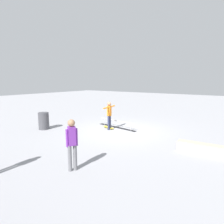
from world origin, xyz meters
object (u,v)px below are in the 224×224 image
Objects in this scene: bystander_purple_shirt at (72,142)px; skater_main at (109,114)px; skate_ledge at (204,149)px; skateboard_main at (108,127)px; trash_bin at (44,121)px; grind_rail at (117,124)px.

skater_main is at bearing -127.50° from bystander_purple_shirt.
skate_ledge is 5.41m from skateboard_main.
bystander_purple_shirt reaches higher than trash_bin.
grind_rail is 2.91× the size of trash_bin.
skateboard_main is at bearing 69.96° from grind_rail.
skate_ledge is 5.06m from bystander_purple_shirt.
trash_bin is at bearing -88.09° from bystander_purple_shirt.
bystander_purple_shirt reaches higher than grind_rail.
skateboard_main is 0.85× the size of trash_bin.
bystander_purple_shirt is 5.84m from trash_bin.
skateboard_main is 0.50× the size of bystander_purple_shirt.
skateboard_main is at bearing -142.01° from trash_bin.
grind_rail reaches higher than skate_ledge.
skater_main is 0.97× the size of bystander_purple_shirt.
grind_rail is 1.77× the size of skater_main.
bystander_purple_shirt reaches higher than skateboard_main.
skater_main is at bearing 92.07° from grind_rail.
skater_main is 0.89m from skateboard_main.
trash_bin reaches higher than skateboard_main.
grind_rail is at bearing 76.50° from skateboard_main.
skateboard_main is at bearing -9.94° from skate_ledge.
grind_rail is 5.81m from bystander_purple_shirt.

